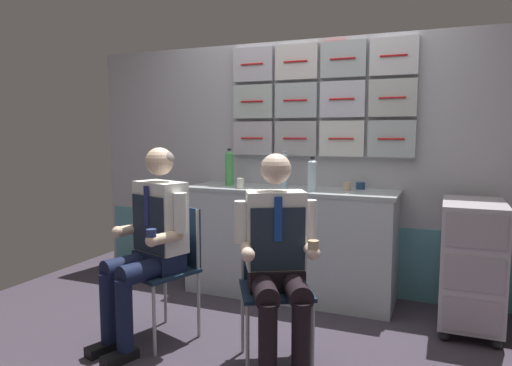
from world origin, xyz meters
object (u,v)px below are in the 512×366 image
Objects in this scene: crew_member_right at (278,254)px; paper_cup_tan at (240,183)px; folding_chair_right at (273,271)px; water_bottle_tall at (312,175)px; folding_chair_left at (171,256)px; service_trolley at (472,261)px; crew_member_left at (150,236)px.

paper_cup_tan is (-0.71, 1.07, 0.26)m from crew_member_right.
folding_chair_right is 3.19× the size of water_bottle_tall.
folding_chair_left is at bearing 166.27° from crew_member_right.
paper_cup_tan is at bearing -175.08° from water_bottle_tall.
paper_cup_tan is at bearing 123.68° from crew_member_right.
crew_member_left reaches higher than service_trolley.
folding_chair_right is at bearing -55.56° from paper_cup_tan.
service_trolley is 0.70× the size of crew_member_left.
water_bottle_tall is (-0.04, 0.98, 0.49)m from folding_chair_right.
water_bottle_tall reaches higher than service_trolley.
folding_chair_left is 0.87m from crew_member_right.
service_trolley is 1.82m from paper_cup_tan.
paper_cup_tan reaches higher than service_trolley.
crew_member_left is 1.06m from paper_cup_tan.
crew_member_left is (-1.93, -1.02, 0.22)m from service_trolley.
folding_chair_left is 1.27m from water_bottle_tall.
service_trolley is at bearing 45.71° from crew_member_right.
water_bottle_tall is (0.77, 1.07, 0.33)m from crew_member_left.
service_trolley is 1.03× the size of folding_chair_left.
service_trolley is at bearing 27.75° from crew_member_left.
folding_chair_left is 0.68× the size of crew_member_left.
service_trolley is at bearing -0.11° from paper_cup_tan.
folding_chair_left is 0.70× the size of crew_member_right.
folding_chair_right is at bearing -87.67° from water_bottle_tall.
crew_member_right is at bearing -13.73° from folding_chair_left.
paper_cup_tan is at bearing 80.12° from crew_member_left.
crew_member_left is 15.00× the size of paper_cup_tan.
service_trolley is 2.19m from crew_member_left.
crew_member_right is (0.89, -0.05, -0.02)m from crew_member_left.
crew_member_right reaches higher than water_bottle_tall.
crew_member_left is (-0.05, -0.15, 0.16)m from folding_chair_left.
crew_member_right is at bearing -134.29° from service_trolley.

